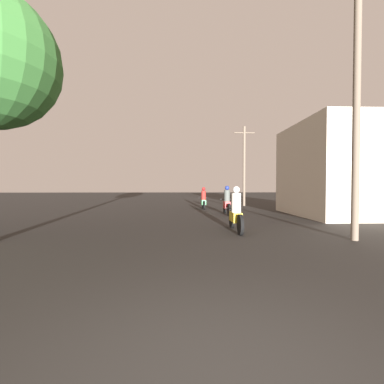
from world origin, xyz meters
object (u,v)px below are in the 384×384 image
Objects in this scene: utility_pole_near at (357,105)px; utility_pole_far at (244,164)px; motorcycle_yellow at (236,213)px; motorcycle_green at (204,200)px; motorcycle_red at (227,203)px; building_right_near at (342,170)px.

utility_pole_far is (-0.18, 12.83, -0.62)m from utility_pole_near.
utility_pole_near is at bearing -89.19° from utility_pole_far.
motorcycle_yellow reaches higher than motorcycle_green.
motorcycle_green is at bearing -143.59° from utility_pole_far.
motorcycle_red reaches higher than motorcycle_yellow.
motorcycle_yellow is 1.04× the size of motorcycle_red.
motorcycle_red is 0.28× the size of utility_pole_near.
motorcycle_yellow is 0.34× the size of utility_pole_far.
motorcycle_red is 0.33× the size of utility_pole_far.
utility_pole_far is (2.38, 6.03, 2.63)m from motorcycle_red.
utility_pole_near is (2.56, -6.80, 3.25)m from motorcycle_red.
motorcycle_yellow is at bearing -88.53° from motorcycle_green.
motorcycle_yellow is 5.26m from motorcycle_red.
building_right_near is at bearing -4.81° from motorcycle_red.
building_right_near is 0.93× the size of utility_pole_far.
utility_pole_far reaches higher than motorcycle_green.
utility_pole_near reaches higher than motorcycle_red.
building_right_near reaches higher than motorcycle_red.
motorcycle_yellow is 4.78m from utility_pole_near.
motorcycle_yellow is 8.77m from motorcycle_green.
building_right_near is at bearing -31.97° from motorcycle_green.
motorcycle_green is at bearing 109.09° from utility_pole_near.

